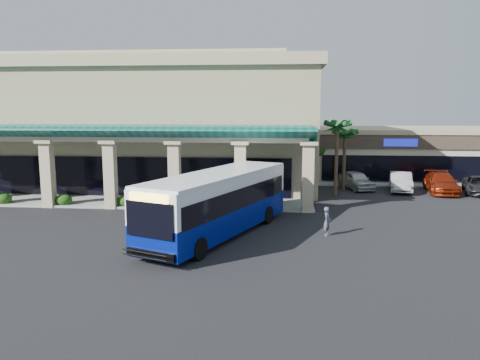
# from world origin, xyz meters

# --- Properties ---
(ground) EXTENTS (110.00, 110.00, 0.00)m
(ground) POSITION_xyz_m (0.00, 0.00, 0.00)
(ground) COLOR black
(main_building) EXTENTS (30.80, 14.80, 11.35)m
(main_building) POSITION_xyz_m (-8.00, 16.00, 5.67)
(main_building) COLOR tan
(main_building) RESTS_ON ground
(arcade) EXTENTS (30.00, 6.20, 5.70)m
(arcade) POSITION_xyz_m (-8.00, 6.80, 2.85)
(arcade) COLOR #0D5148
(arcade) RESTS_ON ground
(strip_mall) EXTENTS (22.50, 12.50, 4.90)m
(strip_mall) POSITION_xyz_m (18.00, 24.00, 2.45)
(strip_mall) COLOR beige
(strip_mall) RESTS_ON ground
(palm_0) EXTENTS (2.40, 2.40, 6.60)m
(palm_0) POSITION_xyz_m (8.50, 11.00, 3.30)
(palm_0) COLOR #114217
(palm_0) RESTS_ON ground
(palm_1) EXTENTS (2.40, 2.40, 5.80)m
(palm_1) POSITION_xyz_m (9.50, 14.00, 2.90)
(palm_1) COLOR #114217
(palm_1) RESTS_ON ground
(broadleaf_tree) EXTENTS (2.60, 2.60, 4.81)m
(broadleaf_tree) POSITION_xyz_m (7.50, 19.00, 2.41)
(broadleaf_tree) COLOR #193A0D
(broadleaf_tree) RESTS_ON ground
(transit_bus) EXTENTS (7.36, 12.56, 3.46)m
(transit_bus) POSITION_xyz_m (0.86, -1.16, 1.73)
(transit_bus) COLOR navy
(transit_bus) RESTS_ON ground
(pedestrian) EXTENTS (0.56, 0.68, 1.59)m
(pedestrian) POSITION_xyz_m (6.75, -0.67, 0.79)
(pedestrian) COLOR #464B5F
(pedestrian) RESTS_ON ground
(car_silver) EXTENTS (3.07, 4.86, 1.54)m
(car_silver) POSITION_xyz_m (10.67, 14.69, 0.77)
(car_silver) COLOR silver
(car_silver) RESTS_ON ground
(car_white) EXTENTS (2.52, 5.07, 1.60)m
(car_white) POSITION_xyz_m (14.21, 13.94, 0.80)
(car_white) COLOR #AEAEAE
(car_white) RESTS_ON ground
(car_red) EXTENTS (2.94, 5.79, 1.61)m
(car_red) POSITION_xyz_m (17.37, 13.52, 0.80)
(car_red) COLOR maroon
(car_red) RESTS_ON ground
(car_gray) EXTENTS (3.61, 5.51, 1.41)m
(car_gray) POSITION_xyz_m (20.33, 13.26, 0.70)
(car_gray) COLOR #222326
(car_gray) RESTS_ON ground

